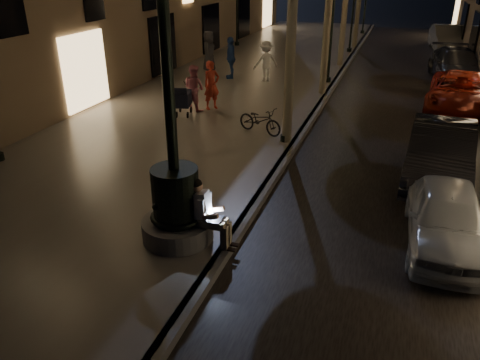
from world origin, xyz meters
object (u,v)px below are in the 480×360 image
at_px(pedestrian_white, 266,61).
at_px(car_front, 447,217).
at_px(car_fifth, 446,38).
at_px(pedestrian_dark, 209,51).
at_px(bicycle, 260,120).
at_px(seated_man_laptop, 206,211).
at_px(pedestrian_red, 212,85).
at_px(lamp_curb_a, 289,38).
at_px(stroller, 183,99).
at_px(lamp_left_b, 161,10).
at_px(fountain_lamppost, 175,192).
at_px(car_third, 460,92).
at_px(lamp_curb_b, 333,11).
at_px(car_rear, 456,65).
at_px(pedestrian_blue, 231,58).
at_px(car_second, 440,152).
at_px(pedestrian_pink, 194,88).

bearing_deg(pedestrian_white, car_front, 84.88).
relative_size(car_fifth, pedestrian_dark, 2.39).
bearing_deg(bicycle, seated_man_laptop, -151.58).
relative_size(seated_man_laptop, pedestrian_red, 0.77).
bearing_deg(pedestrian_red, lamp_curb_a, -88.97).
bearing_deg(stroller, lamp_left_b, 109.59).
bearing_deg(fountain_lamppost, car_third, 63.44).
relative_size(fountain_lamppost, lamp_curb_b, 1.08).
distance_m(lamp_curb_b, car_rear, 6.75).
height_order(fountain_lamppost, lamp_curb_b, fountain_lamppost).
bearing_deg(car_rear, stroller, -140.60).
bearing_deg(pedestrian_blue, seated_man_laptop, -5.35).
relative_size(car_second, car_third, 0.90).
xyz_separation_m(fountain_lamppost, car_front, (5.00, 1.79, -0.59)).
xyz_separation_m(pedestrian_pink, pedestrian_white, (1.21, 5.17, 0.06)).
relative_size(lamp_curb_a, pedestrian_red, 2.75).
bearing_deg(pedestrian_red, car_fifth, 9.66).
xyz_separation_m(pedestrian_pink, pedestrian_blue, (-0.48, 5.23, 0.11)).
relative_size(lamp_left_b, pedestrian_blue, 2.59).
relative_size(stroller, pedestrian_red, 0.68).
distance_m(pedestrian_white, pedestrian_dark, 3.37).
bearing_deg(lamp_curb_a, lamp_curb_b, 90.00).
xyz_separation_m(fountain_lamppost, pedestrian_dark, (-5.18, 14.33, -0.05)).
bearing_deg(pedestrian_dark, fountain_lamppost, -173.93).
xyz_separation_m(fountain_lamppost, car_second, (5.00, 5.11, -0.49)).
bearing_deg(car_rear, car_second, -101.67).
relative_size(lamp_curb_b, car_fifth, 1.05).
bearing_deg(lamp_curb_a, car_third, 48.50).
height_order(car_third, pedestrian_dark, pedestrian_dark).
distance_m(stroller, car_front, 10.02).
bearing_deg(car_second, lamp_curb_b, 120.30).
distance_m(car_third, car_fifth, 13.61).
relative_size(car_third, car_fifth, 1.06).
xyz_separation_m(lamp_curb_a, pedestrian_pink, (-3.90, 2.07, -2.21)).
xyz_separation_m(car_front, pedestrian_white, (-6.99, 11.45, 0.47)).
height_order(car_third, car_fifth, car_fifth).
xyz_separation_m(car_second, car_rear, (1.20, 11.89, -0.01)).
relative_size(car_second, car_fifth, 0.96).
relative_size(lamp_curb_b, lamp_left_b, 1.00).
xyz_separation_m(car_second, pedestrian_dark, (-10.18, 9.22, 0.43)).
height_order(pedestrian_red, bicycle, pedestrian_red).
height_order(seated_man_laptop, pedestrian_pink, pedestrian_pink).
bearing_deg(car_fifth, stroller, -123.09).
height_order(car_rear, car_fifth, car_fifth).
bearing_deg(car_second, stroller, 169.25).
xyz_separation_m(lamp_left_b, car_front, (11.40, -10.21, -2.62)).
bearing_deg(fountain_lamppost, seated_man_laptop, 0.00).
relative_size(pedestrian_pink, pedestrian_dark, 0.86).
xyz_separation_m(car_rear, pedestrian_dark, (-11.38, -2.67, 0.44)).
relative_size(lamp_curb_a, car_rear, 0.97).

